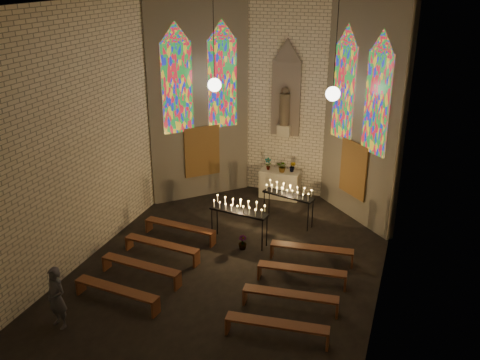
% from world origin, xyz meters
% --- Properties ---
extents(floor, '(12.00, 12.00, 0.00)m').
position_xyz_m(floor, '(0.00, 0.00, 0.00)').
color(floor, black).
rests_on(floor, ground).
extents(room, '(8.22, 12.43, 7.00)m').
position_xyz_m(room, '(-0.00, 3.37, 3.72)').
color(room, '#F3E8CB').
rests_on(room, ground).
extents(altar, '(1.40, 0.60, 1.00)m').
position_xyz_m(altar, '(0.00, 5.45, 0.50)').
color(altar, beige).
rests_on(altar, ground).
extents(flower_vase_left, '(0.27, 0.22, 0.44)m').
position_xyz_m(flower_vase_left, '(-0.45, 5.43, 1.22)').
color(flower_vase_left, '#4C723F').
rests_on(flower_vase_left, altar).
extents(flower_vase_center, '(0.42, 0.37, 0.42)m').
position_xyz_m(flower_vase_center, '(0.10, 5.37, 1.21)').
color(flower_vase_center, '#4C723F').
rests_on(flower_vase_center, altar).
extents(flower_vase_right, '(0.25, 0.22, 0.40)m').
position_xyz_m(flower_vase_right, '(0.42, 5.50, 1.20)').
color(flower_vase_right, '#4C723F').
rests_on(flower_vase_right, altar).
extents(aisle_flower_pot, '(0.31, 0.31, 0.43)m').
position_xyz_m(aisle_flower_pot, '(-0.02, 1.43, 0.21)').
color(aisle_flower_pot, '#4C723F').
rests_on(aisle_flower_pot, ground).
extents(votive_stand_left, '(1.82, 0.64, 1.31)m').
position_xyz_m(votive_stand_left, '(-0.25, 1.78, 1.12)').
color(votive_stand_left, black).
rests_on(votive_stand_left, ground).
extents(votive_stand_right, '(1.75, 0.81, 1.25)m').
position_xyz_m(votive_stand_right, '(0.80, 3.52, 1.07)').
color(votive_stand_right, black).
rests_on(votive_stand_right, ground).
extents(pew_left_0, '(2.33, 0.54, 0.44)m').
position_xyz_m(pew_left_0, '(-2.04, 1.44, 0.36)').
color(pew_left_0, brown).
rests_on(pew_left_0, ground).
extents(pew_right_0, '(2.33, 0.54, 0.44)m').
position_xyz_m(pew_right_0, '(2.04, 1.44, 0.36)').
color(pew_right_0, brown).
rests_on(pew_right_0, ground).
extents(pew_left_1, '(2.33, 0.54, 0.44)m').
position_xyz_m(pew_left_1, '(-2.04, 0.24, 0.36)').
color(pew_left_1, brown).
rests_on(pew_left_1, ground).
extents(pew_right_1, '(2.33, 0.54, 0.44)m').
position_xyz_m(pew_right_1, '(2.04, 0.24, 0.36)').
color(pew_right_1, brown).
rests_on(pew_right_1, ground).
extents(pew_left_2, '(2.33, 0.54, 0.44)m').
position_xyz_m(pew_left_2, '(-2.04, -0.96, 0.36)').
color(pew_left_2, brown).
rests_on(pew_left_2, ground).
extents(pew_right_2, '(2.33, 0.54, 0.44)m').
position_xyz_m(pew_right_2, '(2.04, -0.96, 0.36)').
color(pew_right_2, brown).
rests_on(pew_right_2, ground).
extents(pew_left_3, '(2.33, 0.54, 0.44)m').
position_xyz_m(pew_left_3, '(-2.04, -2.16, 0.36)').
color(pew_left_3, brown).
rests_on(pew_left_3, ground).
extents(pew_right_3, '(2.33, 0.54, 0.44)m').
position_xyz_m(pew_right_3, '(2.04, -2.16, 0.36)').
color(pew_right_3, brown).
rests_on(pew_right_3, ground).
extents(visitor, '(0.63, 0.50, 1.52)m').
position_xyz_m(visitor, '(-2.82, -3.37, 0.76)').
color(visitor, '#46464F').
rests_on(visitor, ground).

